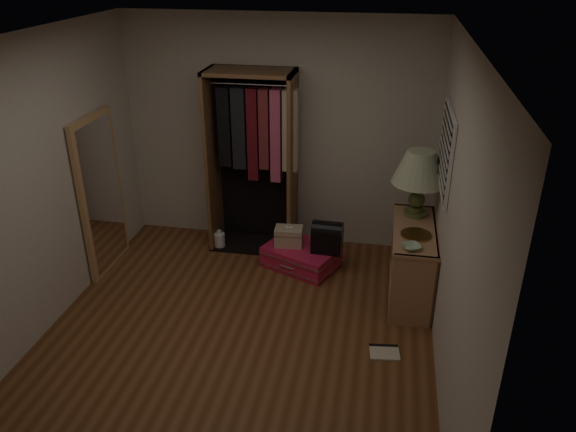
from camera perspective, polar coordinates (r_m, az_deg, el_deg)
The scene contains 13 objects.
ground at distance 5.22m, azimuth -5.24°, elevation -12.20°, with size 4.00×4.00×0.00m, color brown.
room_walls at distance 4.48m, azimuth -4.93°, elevation 3.32°, with size 3.52×4.02×2.60m.
console_bookshelf at distance 5.74m, azimuth 12.44°, elevation -4.22°, with size 0.42×1.12×0.75m.
open_wardrobe at distance 6.22m, azimuth -3.31°, elevation 7.02°, with size 0.99×0.50×2.05m.
floor_mirror at distance 6.20m, azimuth -18.45°, elevation 2.07°, with size 0.06×0.80×1.70m.
pink_suitcase at distance 6.19m, azimuth 1.37°, elevation -4.12°, with size 0.93×0.82×0.24m.
train_case at distance 6.13m, azimuth 0.08°, elevation -2.06°, with size 0.32×0.23×0.22m.
black_bag at distance 5.99m, azimuth 4.01°, elevation -2.05°, with size 0.33×0.23×0.35m.
table_lamp at distance 5.62m, azimuth 13.26°, elevation 4.69°, with size 0.65×0.65×0.68m.
brass_tray at distance 5.40m, azimuth 12.88°, elevation -1.87°, with size 0.30×0.30×0.02m.
ceramic_bowl at distance 5.15m, azimuth 12.40°, elevation -3.08°, with size 0.17×0.17×0.04m, color #A6C4A4.
white_jug at distance 6.62m, azimuth -6.97°, elevation -2.45°, with size 0.15×0.15×0.22m.
floor_book at distance 5.10m, azimuth 9.75°, elevation -13.42°, with size 0.28×0.23×0.02m.
Camera 1 is at (1.20, -3.94, 3.21)m, focal length 35.00 mm.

